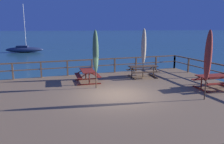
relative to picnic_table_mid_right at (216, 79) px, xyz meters
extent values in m
plane|color=#2D5B6B|center=(-5.45, 0.75, -1.28)|extent=(600.00, 600.00, 0.00)
cube|color=#846647|center=(-5.45, 0.75, -0.92)|extent=(14.30, 10.81, 0.72)
cube|color=brown|center=(-5.45, 6.01, 0.49)|extent=(14.00, 0.09, 0.08)
cube|color=brown|center=(-5.45, 6.01, 0.01)|extent=(14.00, 0.07, 0.06)
cube|color=brown|center=(-10.70, 6.01, -0.04)|extent=(0.10, 0.10, 1.05)
cube|color=brown|center=(-8.95, 6.01, -0.04)|extent=(0.10, 0.10, 1.05)
cube|color=brown|center=(-7.20, 6.01, -0.04)|extent=(0.10, 0.10, 1.05)
cube|color=brown|center=(-5.45, 6.01, -0.04)|extent=(0.10, 0.10, 1.05)
cube|color=brown|center=(-3.70, 6.01, -0.04)|extent=(0.10, 0.10, 1.05)
cube|color=brown|center=(-1.95, 6.01, -0.04)|extent=(0.10, 0.10, 1.05)
cube|color=brown|center=(-0.20, 6.01, -0.04)|extent=(0.10, 0.10, 1.05)
cube|color=brown|center=(1.54, 6.01, -0.04)|extent=(0.10, 0.10, 1.05)
cube|color=brown|center=(1.54, 2.50, -0.04)|extent=(0.10, 0.10, 1.05)
cube|color=brown|center=(1.54, 4.25, -0.04)|extent=(0.10, 0.10, 1.05)
cube|color=brown|center=(1.54, 6.01, -0.04)|extent=(0.10, 0.10, 1.05)
cube|color=maroon|center=(0.00, 0.00, 0.18)|extent=(2.18, 0.94, 0.05)
cube|color=maroon|center=(-0.05, -0.56, -0.12)|extent=(2.14, 0.46, 0.04)
cube|color=maroon|center=(0.05, 0.56, -0.12)|extent=(2.14, 0.46, 0.04)
cube|color=maroon|center=(-0.88, 0.08, -0.53)|extent=(0.20, 1.40, 0.06)
cylinder|color=maroon|center=(-0.88, 0.08, -0.19)|extent=(0.07, 0.07, 0.74)
cylinder|color=maroon|center=(-0.90, -0.20, 0.03)|extent=(0.11, 0.63, 0.37)
cylinder|color=maroon|center=(-0.85, 0.35, 0.03)|extent=(0.11, 0.63, 0.37)
cube|color=maroon|center=(-6.30, 3.75, 0.18)|extent=(0.85, 1.71, 0.05)
cube|color=maroon|center=(-5.74, 3.72, -0.12)|extent=(0.38, 1.68, 0.04)
cube|color=maroon|center=(-6.86, 3.78, -0.12)|extent=(0.38, 1.68, 0.04)
cube|color=maroon|center=(-6.33, 3.09, -0.53)|extent=(1.40, 0.16, 0.06)
cylinder|color=maroon|center=(-6.33, 3.09, -0.19)|extent=(0.07, 0.07, 0.74)
cylinder|color=maroon|center=(-6.06, 3.08, 0.03)|extent=(0.63, 0.09, 0.37)
cylinder|color=maroon|center=(-6.61, 3.11, 0.03)|extent=(0.63, 0.09, 0.37)
cube|color=maroon|center=(-6.26, 4.40, -0.53)|extent=(1.40, 0.16, 0.06)
cylinder|color=maroon|center=(-6.26, 4.40, -0.19)|extent=(0.07, 0.07, 0.74)
cylinder|color=maroon|center=(-5.98, 4.39, 0.03)|extent=(0.63, 0.09, 0.37)
cylinder|color=maroon|center=(-6.54, 4.42, 0.03)|extent=(0.63, 0.09, 0.37)
cube|color=brown|center=(-2.43, 3.90, 0.18)|extent=(1.99, 0.94, 0.05)
cube|color=brown|center=(-2.49, 3.35, -0.12)|extent=(1.94, 0.47, 0.04)
cube|color=brown|center=(-2.38, 4.46, -0.12)|extent=(1.94, 0.47, 0.04)
cube|color=#432F1F|center=(-3.21, 3.98, -0.53)|extent=(0.22, 1.40, 0.06)
cylinder|color=#432F1F|center=(-3.21, 3.98, -0.19)|extent=(0.07, 0.07, 0.74)
cylinder|color=#432F1F|center=(-3.24, 3.70, 0.03)|extent=(0.12, 0.63, 0.37)
cylinder|color=#432F1F|center=(-3.18, 4.26, 0.03)|extent=(0.12, 0.63, 0.37)
cube|color=#432F1F|center=(-1.66, 3.83, -0.53)|extent=(0.22, 1.40, 0.06)
cylinder|color=#432F1F|center=(-1.66, 3.83, -0.19)|extent=(0.07, 0.07, 0.74)
cylinder|color=#432F1F|center=(-1.68, 3.55, 0.03)|extent=(0.12, 0.63, 0.37)
cylinder|color=#432F1F|center=(-1.63, 4.10, 0.03)|extent=(0.12, 0.63, 0.37)
cylinder|color=#4C3828|center=(-1.87, -1.29, 0.96)|extent=(0.06, 0.06, 3.05)
ellipsoid|color=#A33328|center=(-1.87, -1.29, 1.50)|extent=(0.32, 0.32, 2.32)
cylinder|color=maroon|center=(-1.87, -1.29, 1.33)|extent=(0.21, 0.21, 0.05)
cone|color=#4C3828|center=(-1.87, -1.29, 2.56)|extent=(0.10, 0.10, 0.14)
cylinder|color=#4C3828|center=(-6.14, 2.27, 0.95)|extent=(0.06, 0.06, 3.03)
ellipsoid|color=#4C704C|center=(-6.14, 2.27, 1.48)|extent=(0.32, 0.32, 2.30)
cylinder|color=#2D432D|center=(-6.14, 2.27, 1.31)|extent=(0.21, 0.21, 0.05)
cone|color=#4C3828|center=(-6.14, 2.27, 2.53)|extent=(0.10, 0.10, 0.14)
cylinder|color=#4C3828|center=(-2.44, 3.86, 0.98)|extent=(0.06, 0.06, 3.09)
ellipsoid|color=#CCB793|center=(-2.44, 3.86, 1.53)|extent=(0.32, 0.32, 2.35)
cylinder|color=#7A6E58|center=(-2.44, 3.86, 1.35)|extent=(0.21, 0.21, 0.05)
cone|color=#4C3828|center=(-2.44, 3.86, 2.60)|extent=(0.10, 0.10, 0.14)
ellipsoid|color=navy|center=(-11.10, 29.68, -0.83)|extent=(6.22, 2.91, 0.90)
cube|color=#202949|center=(-11.39, 29.74, -0.33)|extent=(1.99, 1.45, 0.36)
cylinder|color=silver|center=(-10.80, 29.62, 2.94)|extent=(0.10, 0.10, 7.00)
camera|label=1|loc=(-9.11, -9.03, 2.72)|focal=34.80mm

